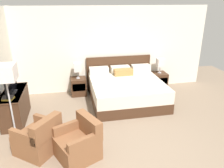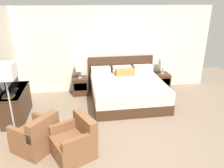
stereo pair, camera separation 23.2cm
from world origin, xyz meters
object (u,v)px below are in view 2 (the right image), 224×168
tv (12,81)px  floor_lamp (5,75)px  table_lamp_left (79,67)px  nightstand_right (162,81)px  bed (127,90)px  dresser (16,104)px  armchair_by_window (36,137)px  nightstand_left (80,86)px  table_lamp_right (163,63)px  armchair_companion (75,142)px  book_red_cover (9,97)px  book_blue_cover (8,95)px

tv → floor_lamp: 0.86m
table_lamp_left → nightstand_right: bearing=-0.0°
bed → table_lamp_left: 1.56m
bed → nightstand_right: bearing=28.3°
table_lamp_left → floor_lamp: floor_lamp is taller
dresser → tv: tv is taller
armchair_by_window → table_lamp_left: bearing=70.9°
nightstand_left → armchair_by_window: size_ratio=0.54×
table_lamp_right → nightstand_left: bearing=-180.0°
tv → armchair_companion: tv is taller
table_lamp_right → armchair_by_window: size_ratio=0.50×
book_red_cover → floor_lamp: bearing=-71.2°
nightstand_left → armchair_companion: size_ratio=0.57×
armchair_by_window → armchair_companion: (0.73, -0.28, 0.00)m
bed → book_red_cover: (-2.86, -0.94, 0.41)m
dresser → book_blue_cover: size_ratio=5.74×
nightstand_right → table_lamp_right: 0.60m
table_lamp_left → armchair_companion: (-0.16, -2.85, -0.58)m
table_lamp_left → armchair_companion: bearing=-93.1°
dresser → tv: bearing=-85.2°
nightstand_left → table_lamp_left: (0.00, 0.00, 0.60)m
dresser → book_blue_cover: bearing=-90.9°
nightstand_left → table_lamp_left: table_lamp_left is taller
dresser → armchair_companion: (1.40, -1.61, -0.09)m
book_blue_cover → armchair_companion: 1.92m
table_lamp_left → tv: (-1.55, -1.26, 0.11)m
bed → nightstand_right: 1.47m
tv → book_red_cover: (-0.01, -0.37, -0.22)m
armchair_companion → table_lamp_left: bearing=86.9°
armchair_by_window → floor_lamp: size_ratio=0.60×
bed → armchair_companion: 2.60m
book_blue_cover → armchair_by_window: bearing=-54.0°
table_lamp_left → dresser: 2.04m
bed → book_blue_cover: size_ratio=9.40×
armchair_companion → floor_lamp: size_ratio=0.57×
table_lamp_left → dresser: table_lamp_left is taller
nightstand_left → book_blue_cover: 2.32m
book_red_cover → floor_lamp: floor_lamp is taller
nightstand_left → tv: size_ratio=0.56×
table_lamp_right → armchair_by_window: 4.36m
table_lamp_left → armchair_by_window: size_ratio=0.50×
nightstand_right → floor_lamp: 4.64m
table_lamp_left → tv: bearing=-140.8°
nightstand_left → table_lamp_right: (2.59, 0.00, 0.60)m
book_blue_cover → floor_lamp: size_ratio=0.14×
book_blue_cover → nightstand_left: bearing=46.3°
table_lamp_right → tv: bearing=-163.0°
tv → floor_lamp: (0.12, -0.75, 0.40)m
book_red_cover → armchair_by_window: book_red_cover is taller
dresser → book_blue_cover: (-0.01, -0.40, 0.41)m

